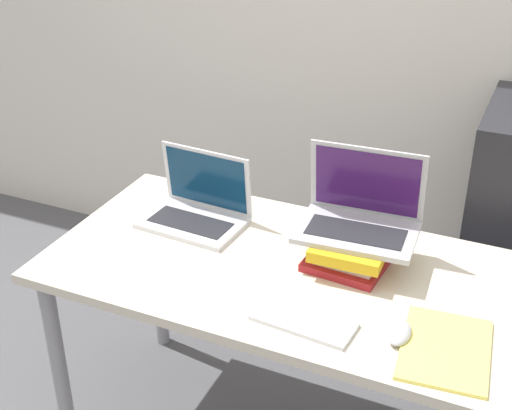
% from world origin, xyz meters
% --- Properties ---
extents(desk, '(1.36, 0.71, 0.71)m').
position_xyz_m(desk, '(0.00, 0.36, 0.63)').
color(desk, beige).
rests_on(desk, ground_plane).
extents(laptop_left, '(0.33, 0.23, 0.23)m').
position_xyz_m(laptop_left, '(-0.34, 0.49, 0.75)').
color(laptop_left, silver).
rests_on(laptop_left, desk).
extents(book_stack, '(0.24, 0.28, 0.09)m').
position_xyz_m(book_stack, '(0.18, 0.46, 0.75)').
color(book_stack, maroon).
rests_on(book_stack, desk).
extents(laptop_on_books, '(0.35, 0.25, 0.24)m').
position_xyz_m(laptop_on_books, '(0.19, 0.49, 0.85)').
color(laptop_on_books, '#B2B2B7').
rests_on(laptop_on_books, book_stack).
extents(wireless_keyboard, '(0.27, 0.13, 0.01)m').
position_xyz_m(wireless_keyboard, '(0.16, 0.13, 0.71)').
color(wireless_keyboard, silver).
rests_on(wireless_keyboard, desk).
extents(mouse, '(0.06, 0.10, 0.03)m').
position_xyz_m(mouse, '(0.39, 0.17, 0.72)').
color(mouse, '#B2B2B7').
rests_on(mouse, desk).
extents(notepad, '(0.24, 0.31, 0.01)m').
position_xyz_m(notepad, '(0.51, 0.17, 0.71)').
color(notepad, '#EFE066').
rests_on(notepad, desk).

